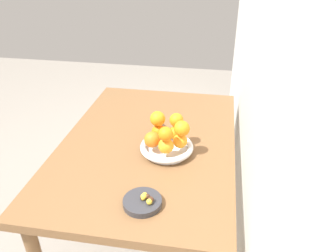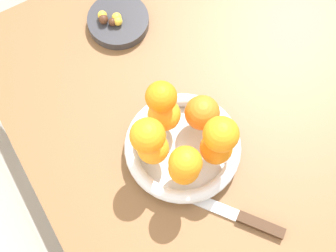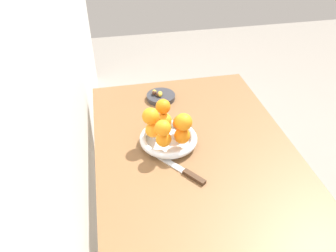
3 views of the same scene
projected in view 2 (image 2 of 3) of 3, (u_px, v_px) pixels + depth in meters
ground_plane at (213, 231)px, 1.68m from camera, size 6.00×6.00×0.00m
dining_table at (238, 172)px, 1.08m from camera, size 1.10×0.76×0.74m
fruit_bowl at (183, 148)px, 0.99m from camera, size 0.22×0.22×0.04m
candy_dish at (118, 21)px, 1.11m from camera, size 0.13×0.13×0.02m
orange_0 at (216, 148)px, 0.93m from camera, size 0.06×0.06×0.06m
orange_1 at (202, 113)px, 0.96m from camera, size 0.07×0.07×0.07m
orange_2 at (164, 114)px, 0.96m from camera, size 0.06×0.06×0.06m
orange_3 at (153, 148)px, 0.93m from camera, size 0.06×0.06×0.06m
orange_4 at (184, 169)px, 0.92m from camera, size 0.06×0.06×0.06m
orange_5 at (185, 163)px, 0.86m from camera, size 0.06×0.06×0.06m
orange_6 at (161, 97)px, 0.90m from camera, size 0.06×0.06×0.06m
orange_7 at (221, 134)px, 0.88m from camera, size 0.06×0.06×0.06m
orange_8 at (148, 136)px, 0.88m from camera, size 0.06×0.06×0.06m
candy_ball_0 at (116, 16)px, 1.09m from camera, size 0.01×0.01×0.01m
candy_ball_1 at (117, 16)px, 1.09m from camera, size 0.01×0.01×0.01m
candy_ball_2 at (103, 19)px, 1.08m from camera, size 0.02×0.02×0.02m
candy_ball_3 at (113, 22)px, 1.08m from camera, size 0.02×0.02×0.02m
candy_ball_4 at (117, 18)px, 1.08m from camera, size 0.02×0.02×0.02m
candy_ball_5 at (102, 15)px, 1.09m from camera, size 0.02×0.02×0.02m
candy_ball_6 at (118, 21)px, 1.08m from camera, size 0.02×0.02×0.02m
knife at (229, 213)px, 0.95m from camera, size 0.22×0.17×0.01m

